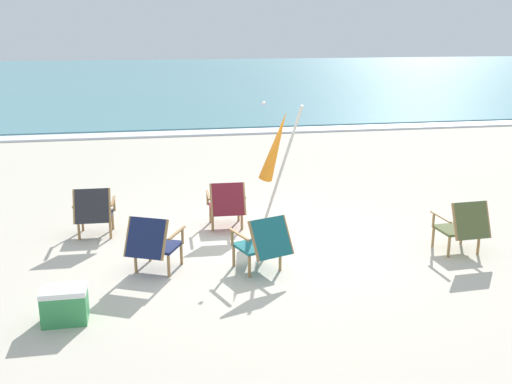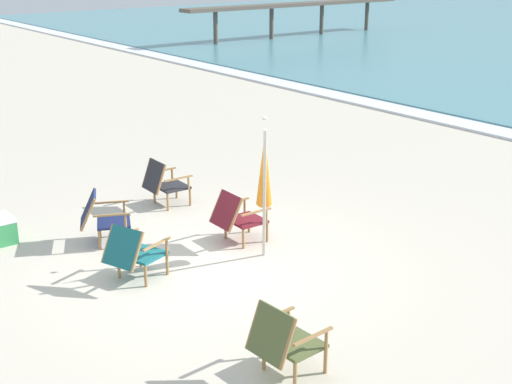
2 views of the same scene
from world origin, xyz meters
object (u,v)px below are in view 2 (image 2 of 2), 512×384
at_px(cooler_box, 1,229).
at_px(beach_chair_back_left, 164,182).
at_px(umbrella_furled_orange, 264,171).
at_px(beach_chair_far_center, 134,251).
at_px(beach_chair_front_right, 237,216).
at_px(beach_chair_back_right, 284,339).
at_px(beach_chair_front_left, 102,216).

bearing_deg(cooler_box, beach_chair_back_left, 87.21).
distance_m(beach_chair_back_left, umbrella_furled_orange, 2.96).
bearing_deg(umbrella_furled_orange, cooler_box, -137.87).
relative_size(beach_chair_far_center, cooler_box, 1.84).
relative_size(beach_chair_front_right, cooler_box, 1.62).
xyz_separation_m(beach_chair_back_right, beach_chair_front_right, (-3.13, 1.70, -0.00)).
xyz_separation_m(beach_chair_front_right, cooler_box, (-2.18, -2.77, -0.22)).
xyz_separation_m(beach_chair_far_center, beach_chair_front_left, (-1.41, 0.25, 0.00)).
distance_m(beach_chair_far_center, umbrella_furled_orange, 2.03).
bearing_deg(beach_chair_back_left, beach_chair_far_center, -38.35).
distance_m(umbrella_furled_orange, cooler_box, 4.13).
bearing_deg(beach_chair_far_center, beach_chair_back_right, 2.59).
height_order(beach_chair_far_center, beach_chair_front_right, beach_chair_front_right).
height_order(beach_chair_back_left, cooler_box, beach_chair_back_left).
xyz_separation_m(beach_chair_front_right, umbrella_furled_orange, (0.77, -0.10, 0.90)).
relative_size(beach_chair_back_right, beach_chair_back_left, 1.00).
relative_size(beach_chair_back_left, beach_chair_front_left, 0.90).
distance_m(beach_chair_front_right, umbrella_furled_orange, 1.19).
bearing_deg(beach_chair_front_left, beach_chair_front_right, 53.16).
bearing_deg(cooler_box, beach_chair_back_right, 11.33).
xyz_separation_m(beach_chair_front_right, beach_chair_front_left, (-1.19, -1.59, 0.00)).
xyz_separation_m(beach_chair_back_left, umbrella_furled_orange, (2.82, -0.06, 0.90)).
xyz_separation_m(beach_chair_back_right, beach_chair_front_left, (-4.32, 0.11, -0.00)).
relative_size(umbrella_furled_orange, cooler_box, 4.16).
bearing_deg(beach_chair_back_left, beach_chair_front_right, 1.05).
bearing_deg(beach_chair_front_left, beach_chair_far_center, -9.85).
height_order(beach_chair_far_center, umbrella_furled_orange, umbrella_furled_orange).
distance_m(beach_chair_far_center, beach_chair_back_left, 2.89).
bearing_deg(beach_chair_back_right, beach_chair_front_left, 178.48).
bearing_deg(beach_chair_front_right, beach_chair_back_right, -28.54).
bearing_deg(beach_chair_back_left, cooler_box, -92.79).
relative_size(beach_chair_far_center, beach_chair_front_right, 1.13).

